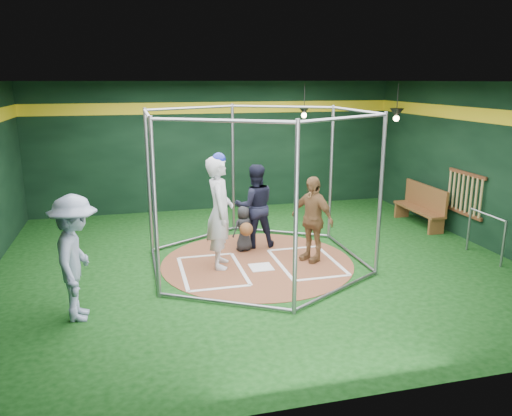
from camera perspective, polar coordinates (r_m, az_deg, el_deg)
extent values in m
cube|color=black|center=(9.99, 0.14, -6.32)|extent=(10.00, 9.00, 0.02)
cube|color=black|center=(9.34, 0.16, 14.26)|extent=(10.00, 9.00, 0.02)
cube|color=black|center=(13.86, -4.51, 7.02)|extent=(10.00, 0.10, 3.50)
cube|color=black|center=(5.41, 12.13, -5.14)|extent=(10.00, 0.10, 3.50)
cube|color=black|center=(11.77, 24.52, 4.45)|extent=(0.10, 9.00, 3.50)
cube|color=yellow|center=(13.73, -4.58, 11.36)|extent=(10.00, 0.01, 0.30)
cube|color=yellow|center=(11.64, 24.94, 9.53)|extent=(0.01, 9.00, 0.30)
cylinder|color=brown|center=(9.98, 0.14, -6.23)|extent=(3.80, 3.80, 0.01)
cube|color=white|center=(9.71, 0.58, -6.77)|extent=(0.43, 0.43, 0.01)
cube|color=white|center=(10.36, -5.81, -5.46)|extent=(1.10, 0.07, 0.01)
cube|color=white|center=(8.80, -4.13, -9.14)|extent=(1.10, 0.07, 0.01)
cube|color=white|center=(9.51, -8.34, -7.41)|extent=(0.07, 1.70, 0.01)
cube|color=white|center=(9.67, -1.80, -6.88)|extent=(0.07, 1.70, 0.01)
cube|color=white|center=(10.78, 4.26, -4.63)|extent=(1.10, 0.07, 0.01)
cube|color=white|center=(9.29, 7.60, -7.93)|extent=(1.10, 0.07, 0.01)
cube|color=white|center=(9.86, 2.77, -6.46)|extent=(0.07, 1.70, 0.01)
cube|color=white|center=(10.21, 8.72, -5.85)|extent=(0.07, 1.70, 0.01)
cylinder|color=gray|center=(11.26, 8.56, 3.89)|extent=(0.07, 0.07, 3.00)
cylinder|color=gray|center=(11.76, -2.65, 4.49)|extent=(0.07, 0.07, 3.00)
cylinder|color=gray|center=(10.40, -12.16, 2.86)|extent=(0.07, 0.07, 3.00)
cylinder|color=gray|center=(8.16, -11.47, -0.27)|extent=(0.07, 0.07, 3.00)
cylinder|color=gray|center=(7.42, 4.57, -1.50)|extent=(0.07, 0.07, 3.00)
cylinder|color=gray|center=(9.22, 14.05, 1.29)|extent=(0.07, 0.07, 3.00)
cylinder|color=gray|center=(11.29, 2.93, 11.48)|extent=(2.02, 1.20, 0.06)
cylinder|color=gray|center=(11.80, 2.75, -2.73)|extent=(2.02, 1.20, 0.06)
cylinder|color=gray|center=(10.87, -7.36, 11.27)|extent=(2.02, 1.20, 0.06)
cylinder|color=gray|center=(11.40, -6.89, -3.44)|extent=(2.02, 1.20, 0.06)
cylinder|color=gray|center=(9.07, -12.34, 10.45)|extent=(0.06, 2.30, 0.06)
cylinder|color=gray|center=(9.70, -11.42, -6.89)|extent=(0.06, 2.30, 0.06)
cylinder|color=gray|center=(7.46, -4.03, 9.94)|extent=(2.02, 1.20, 0.06)
cylinder|color=gray|center=(8.22, -3.67, -10.66)|extent=(2.02, 1.20, 0.06)
cylinder|color=gray|center=(8.06, 10.27, 10.08)|extent=(2.02, 1.20, 0.06)
cylinder|color=gray|center=(8.76, 9.41, -9.18)|extent=(2.02, 1.20, 0.06)
cylinder|color=gray|center=(10.04, 11.44, 10.85)|extent=(0.06, 2.30, 0.06)
cylinder|color=gray|center=(10.61, 10.66, -4.97)|extent=(0.06, 2.30, 0.06)
cube|color=brown|center=(12.09, 23.01, 3.62)|extent=(0.05, 1.25, 0.08)
cube|color=brown|center=(12.27, 22.59, -0.50)|extent=(0.05, 1.25, 0.08)
cylinder|color=tan|center=(11.74, 24.31, 0.94)|extent=(0.06, 0.06, 0.85)
cylinder|color=tan|center=(11.86, 23.84, 1.12)|extent=(0.06, 0.06, 0.85)
cylinder|color=tan|center=(11.98, 23.39, 1.29)|extent=(0.06, 0.06, 0.85)
cylinder|color=tan|center=(12.10, 22.94, 1.46)|extent=(0.06, 0.06, 0.85)
cylinder|color=tan|center=(12.22, 22.51, 1.62)|extent=(0.06, 0.06, 0.85)
cylinder|color=tan|center=(12.34, 22.08, 1.78)|extent=(0.06, 0.06, 0.85)
cylinder|color=tan|center=(12.47, 21.66, 1.94)|extent=(0.06, 0.06, 0.85)
cylinder|color=tan|center=(12.59, 21.25, 2.09)|extent=(0.06, 0.06, 0.85)
cone|color=black|center=(13.45, 5.53, 11.06)|extent=(0.34, 0.34, 0.22)
sphere|color=#FFD899|center=(13.46, 5.51, 10.51)|extent=(0.14, 0.14, 0.14)
cylinder|color=black|center=(13.44, 5.56, 12.55)|extent=(0.02, 0.02, 0.70)
cone|color=black|center=(12.75, 15.78, 10.41)|extent=(0.34, 0.34, 0.22)
sphere|color=#FFD899|center=(12.76, 15.74, 9.83)|extent=(0.14, 0.14, 0.14)
cylinder|color=black|center=(12.73, 15.88, 11.98)|extent=(0.02, 0.02, 0.70)
imported|color=silver|center=(9.49, -4.17, -0.51)|extent=(0.64, 0.86, 2.15)
sphere|color=navy|center=(9.28, -4.29, 5.55)|extent=(0.26, 0.26, 0.26)
imported|color=#A27545|center=(9.91, 6.41, -1.24)|extent=(0.87, 1.08, 1.71)
imported|color=black|center=(10.51, -1.43, -2.35)|extent=(0.54, 0.44, 0.96)
sphere|color=brown|center=(10.26, -1.12, -2.44)|extent=(0.28, 0.28, 0.28)
imported|color=black|center=(10.67, -0.15, 0.24)|extent=(0.90, 0.71, 1.80)
imported|color=#8B99B8|center=(7.91, -19.88, -5.41)|extent=(0.78, 1.28, 1.92)
cube|color=brown|center=(13.03, 18.09, -0.15)|extent=(0.41, 1.75, 0.06)
cube|color=brown|center=(13.05, 18.81, 1.26)|extent=(0.06, 1.75, 0.58)
cube|color=brown|center=(12.46, 19.89, -1.97)|extent=(0.39, 0.08, 0.39)
cube|color=brown|center=(13.72, 16.32, -0.22)|extent=(0.39, 0.08, 0.39)
cylinder|color=gray|center=(10.74, 26.44, -3.70)|extent=(0.05, 0.05, 0.93)
cylinder|color=gray|center=(11.50, 23.15, -2.21)|extent=(0.05, 0.05, 0.93)
cylinder|color=gray|center=(11.00, 24.98, -0.72)|extent=(0.05, 1.03, 0.05)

